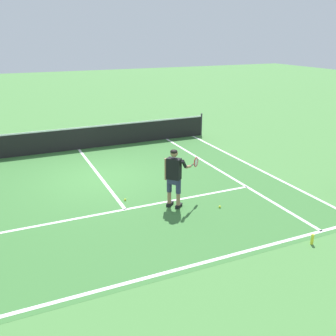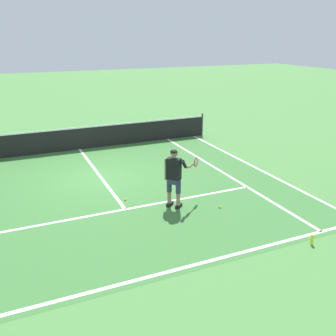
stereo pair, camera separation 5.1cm
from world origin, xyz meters
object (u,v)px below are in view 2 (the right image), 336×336
tennis_ball_by_baseline (220,207)px  water_bottle (312,240)px  tennis_player (174,174)px  tennis_ball_near_feet (125,200)px

tennis_ball_by_baseline → water_bottle: size_ratio=0.25×
tennis_player → water_bottle: bearing=-56.6°
tennis_ball_near_feet → tennis_ball_by_baseline: bearing=-34.1°
tennis_player → tennis_ball_by_baseline: tennis_player is taller
tennis_player → tennis_ball_near_feet: (-1.17, 0.95, -0.96)m
tennis_ball_near_feet → tennis_ball_by_baseline: size_ratio=1.00×
tennis_ball_near_feet → water_bottle: (3.26, -4.13, 0.10)m
tennis_ball_near_feet → water_bottle: 5.26m
tennis_player → tennis_ball_near_feet: bearing=140.7°
water_bottle → tennis_ball_near_feet: bearing=128.3°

